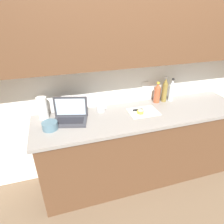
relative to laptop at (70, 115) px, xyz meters
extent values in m
plane|color=brown|center=(0.77, -0.08, -0.96)|extent=(12.00, 12.00, 0.00)
cube|color=white|center=(0.77, 0.26, 0.34)|extent=(5.20, 0.06, 2.60)
cube|color=white|center=(-0.01, 0.22, 0.12)|extent=(0.09, 0.01, 0.12)
cube|color=white|center=(0.92, 0.22, 0.12)|extent=(0.09, 0.01, 0.12)
cube|color=brown|center=(0.77, 0.07, 0.81)|extent=(4.42, 0.32, 0.70)
cube|color=brown|center=(0.77, -0.08, -0.53)|extent=(2.27, 0.58, 0.87)
cube|color=gray|center=(0.77, -0.08, -0.07)|extent=(2.34, 0.62, 0.03)
cube|color=#9EA3A8|center=(1.63, -0.05, -0.14)|extent=(0.49, 0.40, 0.16)
cube|color=#333338|center=(-0.01, -0.04, -0.05)|extent=(0.38, 0.30, 0.02)
cube|color=black|center=(-0.01, -0.04, -0.04)|extent=(0.29, 0.19, 0.00)
cube|color=#333338|center=(0.02, 0.06, 0.07)|extent=(0.33, 0.10, 0.22)
cube|color=silver|center=(0.01, 0.05, 0.07)|extent=(0.29, 0.08, 0.18)
cube|color=silver|center=(0.78, -0.06, -0.05)|extent=(0.32, 0.23, 0.01)
cube|color=silver|center=(0.86, -0.03, -0.05)|extent=(0.14, 0.05, 0.00)
cylinder|color=black|center=(0.73, -0.02, -0.04)|extent=(0.11, 0.03, 0.02)
cylinder|color=yellow|center=(0.74, -0.09, -0.03)|extent=(0.07, 0.07, 0.03)
cylinder|color=#F4EAA3|center=(0.74, -0.09, -0.01)|extent=(0.06, 0.06, 0.00)
cylinder|color=silver|center=(1.23, 0.13, 0.04)|extent=(0.06, 0.06, 0.20)
cone|color=silver|center=(1.23, 0.13, 0.18)|extent=(0.06, 0.06, 0.06)
cylinder|color=black|center=(1.23, 0.13, 0.21)|extent=(0.03, 0.03, 0.02)
cylinder|color=olive|center=(1.14, 0.13, 0.05)|extent=(0.06, 0.06, 0.22)
cone|color=olive|center=(1.14, 0.13, 0.20)|extent=(0.06, 0.06, 0.07)
cylinder|color=white|center=(1.14, 0.13, 0.24)|extent=(0.03, 0.03, 0.02)
cylinder|color=#A34C2D|center=(1.04, 0.13, 0.04)|extent=(0.07, 0.07, 0.18)
cone|color=#A34C2D|center=(1.04, 0.13, 0.15)|extent=(0.07, 0.07, 0.05)
cylinder|color=gold|center=(1.04, 0.13, 0.19)|extent=(0.03, 0.03, 0.02)
cylinder|color=silver|center=(0.34, 0.10, -0.01)|extent=(0.09, 0.09, 0.10)
cube|color=silver|center=(0.39, 0.10, 0.00)|extent=(0.02, 0.01, 0.06)
cylinder|color=slate|center=(-0.21, -0.11, -0.02)|extent=(0.15, 0.15, 0.07)
cylinder|color=white|center=(-0.26, 0.13, 0.06)|extent=(0.10, 0.10, 0.23)
camera|label=1|loc=(-0.11, -1.80, 1.00)|focal=32.00mm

